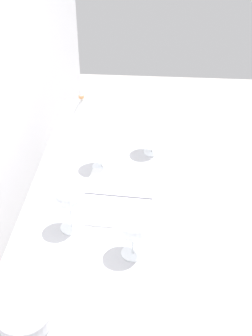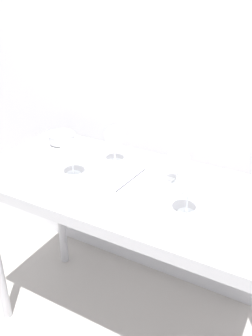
{
  "view_description": "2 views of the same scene",
  "coord_description": "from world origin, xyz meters",
  "px_view_note": "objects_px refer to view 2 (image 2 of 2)",
  "views": [
    {
      "loc": [
        -1.2,
        -0.11,
        1.89
      ],
      "look_at": [
        0.05,
        -0.02,
        0.99
      ],
      "focal_mm": 48.14,
      "sensor_mm": 36.0,
      "label": 1
    },
    {
      "loc": [
        0.65,
        -1.2,
        1.67
      ],
      "look_at": [
        -0.02,
        -0.01,
        0.97
      ],
      "focal_mm": 39.26,
      "sensor_mm": 36.0,
      "label": 2
    }
  ],
  "objects_px": {
    "wine_glass_near_left": "(72,151)",
    "tasting_bowl": "(62,138)",
    "tasting_sheet_upper": "(223,185)",
    "wine_glass_near_right": "(189,184)",
    "wine_glass_far_right": "(178,160)",
    "open_notebook": "(131,181)",
    "wine_glass_far_left": "(115,136)"
  },
  "relations": [
    {
      "from": "wine_glass_near_right",
      "to": "wine_glass_far_right",
      "type": "relative_size",
      "value": 1.06
    },
    {
      "from": "open_notebook",
      "to": "tasting_sheet_upper",
      "type": "distance_m",
      "value": 0.39
    },
    {
      "from": "wine_glass_far_left",
      "to": "wine_glass_near_right",
      "type": "bearing_deg",
      "value": -28.11
    },
    {
      "from": "wine_glass_near_right",
      "to": "tasting_sheet_upper",
      "type": "distance_m",
      "value": 0.31
    },
    {
      "from": "wine_glass_near_left",
      "to": "tasting_sheet_upper",
      "type": "height_order",
      "value": "wine_glass_near_left"
    },
    {
      "from": "wine_glass_near_right",
      "to": "tasting_bowl",
      "type": "distance_m",
      "value": 0.87
    },
    {
      "from": "tasting_sheet_upper",
      "to": "wine_glass_near_right",
      "type": "bearing_deg",
      "value": -89.62
    },
    {
      "from": "wine_glass_far_left",
      "to": "tasting_bowl",
      "type": "height_order",
      "value": "wine_glass_far_left"
    },
    {
      "from": "wine_glass_near_right",
      "to": "wine_glass_far_left",
      "type": "relative_size",
      "value": 0.96
    },
    {
      "from": "wine_glass_near_right",
      "to": "tasting_bowl",
      "type": "height_order",
      "value": "wine_glass_near_right"
    },
    {
      "from": "wine_glass_near_left",
      "to": "tasting_bowl",
      "type": "distance_m",
      "value": 0.38
    },
    {
      "from": "tasting_sheet_upper",
      "to": "tasting_bowl",
      "type": "relative_size",
      "value": 1.48
    },
    {
      "from": "wine_glass_far_right",
      "to": "tasting_sheet_upper",
      "type": "distance_m",
      "value": 0.23
    },
    {
      "from": "wine_glass_far_right",
      "to": "tasting_sheet_upper",
      "type": "height_order",
      "value": "wine_glass_far_right"
    },
    {
      "from": "tasting_bowl",
      "to": "wine_glass_near_left",
      "type": "bearing_deg",
      "value": -44.17
    },
    {
      "from": "wine_glass_far_left",
      "to": "tasting_bowl",
      "type": "distance_m",
      "value": 0.38
    },
    {
      "from": "tasting_sheet_upper",
      "to": "wine_glass_far_left",
      "type": "bearing_deg",
      "value": -163.33
    },
    {
      "from": "wine_glass_far_left",
      "to": "wine_glass_near_left",
      "type": "bearing_deg",
      "value": -115.79
    },
    {
      "from": "wine_glass_far_left",
      "to": "tasting_sheet_upper",
      "type": "xyz_separation_m",
      "value": [
        0.51,
        0.03,
        -0.13
      ]
    },
    {
      "from": "tasting_bowl",
      "to": "wine_glass_far_right",
      "type": "bearing_deg",
      "value": -8.91
    },
    {
      "from": "wine_glass_far_left",
      "to": "open_notebook",
      "type": "xyz_separation_m",
      "value": [
        0.16,
        -0.13,
        -0.13
      ]
    },
    {
      "from": "wine_glass_near_right",
      "to": "open_notebook",
      "type": "xyz_separation_m",
      "value": [
        -0.29,
        0.11,
        -0.12
      ]
    },
    {
      "from": "wine_glass_near_right",
      "to": "wine_glass_far_left",
      "type": "xyz_separation_m",
      "value": [
        -0.45,
        0.24,
        0.01
      ]
    },
    {
      "from": "open_notebook",
      "to": "tasting_bowl",
      "type": "height_order",
      "value": "tasting_bowl"
    },
    {
      "from": "tasting_sheet_upper",
      "to": "wine_glass_far_right",
      "type": "bearing_deg",
      "value": -140.87
    },
    {
      "from": "tasting_sheet_upper",
      "to": "tasting_bowl",
      "type": "distance_m",
      "value": 0.87
    },
    {
      "from": "wine_glass_near_right",
      "to": "wine_glass_far_right",
      "type": "xyz_separation_m",
      "value": [
        -0.12,
        0.19,
        -0.01
      ]
    },
    {
      "from": "wine_glass_near_left",
      "to": "tasting_bowl",
      "type": "height_order",
      "value": "wine_glass_near_left"
    },
    {
      "from": "wine_glass_near_right",
      "to": "open_notebook",
      "type": "bearing_deg",
      "value": 159.57
    },
    {
      "from": "wine_glass_near_left",
      "to": "open_notebook",
      "type": "height_order",
      "value": "wine_glass_near_left"
    },
    {
      "from": "wine_glass_near_left",
      "to": "wine_glass_near_right",
      "type": "bearing_deg",
      "value": -4.25
    },
    {
      "from": "wine_glass_near_right",
      "to": "tasting_sheet_upper",
      "type": "relative_size",
      "value": 0.84
    }
  ]
}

